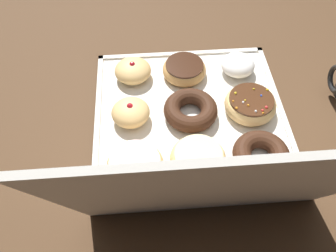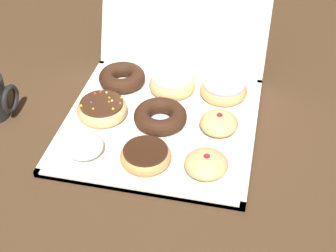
% 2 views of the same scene
% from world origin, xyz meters
% --- Properties ---
extents(ground_plane, '(3.00, 3.00, 0.00)m').
position_xyz_m(ground_plane, '(0.00, 0.00, 0.00)').
color(ground_plane, '#4C331E').
extents(donut_box, '(0.43, 0.43, 0.01)m').
position_xyz_m(donut_box, '(0.00, 0.00, 0.01)').
color(donut_box, silver).
rests_on(donut_box, ground).
extents(box_lid_open, '(0.43, 0.16, 0.40)m').
position_xyz_m(box_lid_open, '(0.00, 0.29, 0.20)').
color(box_lid_open, silver).
rests_on(box_lid_open, ground).
extents(powdered_filled_donut_0, '(0.08, 0.08, 0.04)m').
position_xyz_m(powdered_filled_donut_0, '(-0.13, -0.13, 0.03)').
color(powdered_filled_donut_0, white).
rests_on(powdered_filled_donut_0, donut_box).
extents(chocolate_frosted_donut_1, '(0.11, 0.11, 0.03)m').
position_xyz_m(chocolate_frosted_donut_1, '(0.00, -0.13, 0.03)').
color(chocolate_frosted_donut_1, tan).
rests_on(chocolate_frosted_donut_1, donut_box).
extents(jelly_filled_donut_2, '(0.09, 0.09, 0.05)m').
position_xyz_m(jelly_filled_donut_2, '(0.13, -0.13, 0.03)').
color(jelly_filled_donut_2, '#E5B770').
rests_on(jelly_filled_donut_2, donut_box).
extents(sprinkle_donut_3, '(0.12, 0.12, 0.04)m').
position_xyz_m(sprinkle_donut_3, '(-0.14, -0.01, 0.03)').
color(sprinkle_donut_3, '#E5B770').
rests_on(sprinkle_donut_3, donut_box).
extents(chocolate_cake_ring_donut_4, '(0.12, 0.12, 0.04)m').
position_xyz_m(chocolate_cake_ring_donut_4, '(-0.00, -0.00, 0.03)').
color(chocolate_cake_ring_donut_4, '#381E11').
rests_on(chocolate_cake_ring_donut_4, donut_box).
extents(jelly_filled_donut_5, '(0.08, 0.08, 0.05)m').
position_xyz_m(jelly_filled_donut_5, '(0.13, -0.00, 0.03)').
color(jelly_filled_donut_5, '#E5B770').
rests_on(jelly_filled_donut_5, donut_box).
extents(chocolate_cake_ring_donut_6, '(0.12, 0.12, 0.04)m').
position_xyz_m(chocolate_cake_ring_donut_6, '(-0.13, 0.13, 0.03)').
color(chocolate_cake_ring_donut_6, '#381E11').
rests_on(chocolate_cake_ring_donut_6, donut_box).
extents(glazed_ring_donut_7, '(0.11, 0.11, 0.04)m').
position_xyz_m(glazed_ring_donut_7, '(0.00, 0.13, 0.03)').
color(glazed_ring_donut_7, '#E5B770').
rests_on(glazed_ring_donut_7, donut_box).
extents(pink_frosted_donut_8, '(0.11, 0.11, 0.04)m').
position_xyz_m(pink_frosted_donut_8, '(0.13, 0.14, 0.03)').
color(pink_frosted_donut_8, tan).
rests_on(pink_frosted_donut_8, donut_box).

